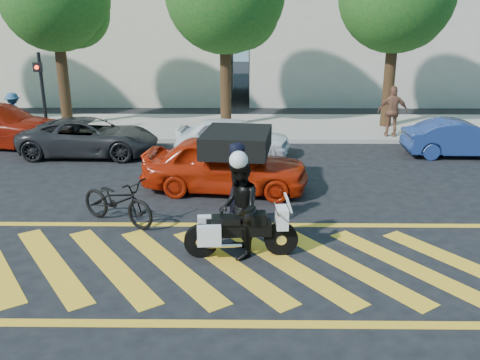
{
  "coord_description": "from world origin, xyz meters",
  "views": [
    {
      "loc": [
        0.8,
        -8.46,
        4.38
      ],
      "look_at": [
        0.68,
        1.88,
        1.05
      ],
      "focal_mm": 38.0,
      "sensor_mm": 36.0,
      "label": 1
    }
  ],
  "objects_px": {
    "bicycle": "(118,201)",
    "parked_right": "(461,139)",
    "police_motorcycle": "(239,230)",
    "parked_mid_left": "(90,137)",
    "red_convertible": "(225,164)",
    "officer_bike": "(239,186)",
    "officer_moto": "(239,209)",
    "parked_mid_right": "(233,137)"
  },
  "relations": [
    {
      "from": "bicycle",
      "to": "parked_right",
      "type": "distance_m",
      "value": 11.42
    },
    {
      "from": "police_motorcycle",
      "to": "parked_mid_left",
      "type": "bearing_deg",
      "value": 119.93
    },
    {
      "from": "bicycle",
      "to": "red_convertible",
      "type": "distance_m",
      "value": 3.2
    },
    {
      "from": "officer_bike",
      "to": "parked_mid_left",
      "type": "relative_size",
      "value": 0.43
    },
    {
      "from": "officer_moto",
      "to": "parked_mid_left",
      "type": "height_order",
      "value": "officer_moto"
    },
    {
      "from": "red_convertible",
      "to": "parked_mid_right",
      "type": "height_order",
      "value": "red_convertible"
    },
    {
      "from": "bicycle",
      "to": "parked_mid_right",
      "type": "relative_size",
      "value": 0.54
    },
    {
      "from": "parked_mid_left",
      "to": "parked_right",
      "type": "xyz_separation_m",
      "value": [
        12.16,
        0.0,
        -0.02
      ]
    },
    {
      "from": "bicycle",
      "to": "officer_moto",
      "type": "distance_m",
      "value": 3.16
    },
    {
      "from": "officer_bike",
      "to": "red_convertible",
      "type": "bearing_deg",
      "value": -17.79
    },
    {
      "from": "bicycle",
      "to": "officer_moto",
      "type": "height_order",
      "value": "officer_moto"
    },
    {
      "from": "bicycle",
      "to": "parked_mid_right",
      "type": "distance_m",
      "value": 6.28
    },
    {
      "from": "police_motorcycle",
      "to": "red_convertible",
      "type": "height_order",
      "value": "red_convertible"
    },
    {
      "from": "officer_moto",
      "to": "parked_mid_right",
      "type": "xyz_separation_m",
      "value": [
        -0.29,
        7.39,
        -0.32
      ]
    },
    {
      "from": "bicycle",
      "to": "police_motorcycle",
      "type": "height_order",
      "value": "bicycle"
    },
    {
      "from": "officer_moto",
      "to": "parked_mid_right",
      "type": "relative_size",
      "value": 0.51
    },
    {
      "from": "police_motorcycle",
      "to": "officer_moto",
      "type": "distance_m",
      "value": 0.43
    },
    {
      "from": "police_motorcycle",
      "to": "parked_mid_right",
      "type": "height_order",
      "value": "parked_mid_right"
    },
    {
      "from": "bicycle",
      "to": "parked_mid_right",
      "type": "xyz_separation_m",
      "value": [
        2.4,
        5.8,
        0.11
      ]
    },
    {
      "from": "police_motorcycle",
      "to": "parked_mid_left",
      "type": "relative_size",
      "value": 0.49
    },
    {
      "from": "officer_bike",
      "to": "parked_mid_right",
      "type": "height_order",
      "value": "officer_bike"
    },
    {
      "from": "police_motorcycle",
      "to": "parked_right",
      "type": "xyz_separation_m",
      "value": [
        7.14,
        7.4,
        0.07
      ]
    },
    {
      "from": "officer_bike",
      "to": "police_motorcycle",
      "type": "xyz_separation_m",
      "value": [
        0.03,
        -1.31,
        -0.44
      ]
    },
    {
      "from": "parked_mid_right",
      "to": "officer_moto",
      "type": "bearing_deg",
      "value": -170.16
    },
    {
      "from": "officer_moto",
      "to": "red_convertible",
      "type": "relative_size",
      "value": 0.45
    },
    {
      "from": "officer_bike",
      "to": "police_motorcycle",
      "type": "height_order",
      "value": "officer_bike"
    },
    {
      "from": "bicycle",
      "to": "police_motorcycle",
      "type": "xyz_separation_m",
      "value": [
        2.7,
        -1.6,
        -0.0
      ]
    },
    {
      "from": "red_convertible",
      "to": "parked_right",
      "type": "height_order",
      "value": "red_convertible"
    },
    {
      "from": "parked_mid_left",
      "to": "parked_right",
      "type": "bearing_deg",
      "value": -88.44
    },
    {
      "from": "officer_bike",
      "to": "officer_moto",
      "type": "xyz_separation_m",
      "value": [
        0.02,
        -1.31,
        -0.01
      ]
    },
    {
      "from": "parked_mid_left",
      "to": "parked_mid_right",
      "type": "height_order",
      "value": "parked_mid_right"
    },
    {
      "from": "parked_mid_right",
      "to": "parked_right",
      "type": "xyz_separation_m",
      "value": [
        7.45,
        0.0,
        -0.04
      ]
    },
    {
      "from": "red_convertible",
      "to": "parked_mid_left",
      "type": "xyz_separation_m",
      "value": [
        -4.61,
        3.57,
        -0.11
      ]
    },
    {
      "from": "officer_bike",
      "to": "parked_mid_left",
      "type": "distance_m",
      "value": 7.87
    },
    {
      "from": "parked_mid_left",
      "to": "officer_bike",
      "type": "bearing_deg",
      "value": -139.13
    },
    {
      "from": "police_motorcycle",
      "to": "red_convertible",
      "type": "xyz_separation_m",
      "value": [
        -0.41,
        3.82,
        0.21
      ]
    },
    {
      "from": "police_motorcycle",
      "to": "parked_mid_right",
      "type": "bearing_deg",
      "value": 88.15
    },
    {
      "from": "police_motorcycle",
      "to": "red_convertible",
      "type": "distance_m",
      "value": 3.85
    },
    {
      "from": "parked_mid_right",
      "to": "bicycle",
      "type": "bearing_deg",
      "value": 165.12
    },
    {
      "from": "bicycle",
      "to": "red_convertible",
      "type": "relative_size",
      "value": 0.47
    },
    {
      "from": "officer_bike",
      "to": "parked_right",
      "type": "bearing_deg",
      "value": -75.98
    },
    {
      "from": "red_convertible",
      "to": "parked_mid_right",
      "type": "bearing_deg",
      "value": 5.33
    }
  ]
}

